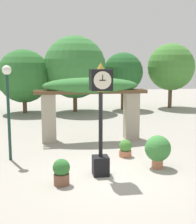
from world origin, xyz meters
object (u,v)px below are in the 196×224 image
at_px(potted_plant_near_right, 61,172).
at_px(potted_plant_far_left, 125,148).
at_px(lamp_post, 8,94).
at_px(pedestal_clock, 101,111).
at_px(potted_plant_near_left, 158,149).

relative_size(potted_plant_near_right, potted_plant_far_left, 1.18).
relative_size(potted_plant_near_right, lamp_post, 0.23).
xyz_separation_m(pedestal_clock, potted_plant_near_left, (1.89, 0.34, -1.32)).
distance_m(potted_plant_near_right, lamp_post, 3.58).
bearing_deg(pedestal_clock, potted_plant_near_left, 10.11).
height_order(pedestal_clock, potted_plant_near_left, pedestal_clock).
bearing_deg(potted_plant_far_left, potted_plant_near_right, -135.69).
height_order(potted_plant_near_right, potted_plant_far_left, potted_plant_near_right).
xyz_separation_m(pedestal_clock, lamp_post, (-2.84, 1.93, 0.36)).
bearing_deg(potted_plant_near_right, potted_plant_near_left, 16.91).
bearing_deg(pedestal_clock, lamp_post, 145.72).
xyz_separation_m(potted_plant_near_right, potted_plant_far_left, (2.36, 2.30, -0.07)).
relative_size(pedestal_clock, potted_plant_near_left, 3.14).
xyz_separation_m(potted_plant_far_left, lamp_post, (-4.01, 0.23, 1.99)).
distance_m(pedestal_clock, potted_plant_near_right, 2.04).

